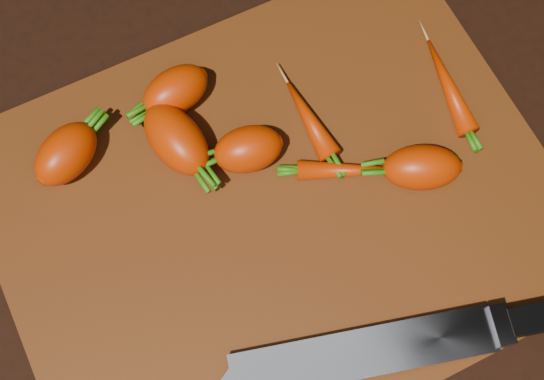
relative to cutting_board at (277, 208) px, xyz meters
name	(u,v)px	position (x,y,z in m)	size (l,w,h in m)	color
ground	(277,212)	(0.00, 0.00, -0.01)	(2.00, 2.00, 0.01)	black
cutting_board	(277,208)	(0.00, 0.00, 0.00)	(0.50, 0.40, 0.01)	#642D0D
carrot_0	(66,154)	(-0.15, 0.12, 0.03)	(0.07, 0.04, 0.04)	#CB2D00
carrot_1	(248,149)	(0.00, 0.05, 0.03)	(0.06, 0.04, 0.04)	#CB2D00
carrot_2	(176,139)	(-0.06, 0.09, 0.03)	(0.08, 0.05, 0.05)	#CB2D00
carrot_3	(175,91)	(-0.04, 0.14, 0.03)	(0.07, 0.04, 0.04)	#CB2D00
carrot_4	(422,168)	(0.13, -0.03, 0.03)	(0.07, 0.04, 0.04)	#CB2D00
carrot_5	(448,85)	(0.20, 0.03, 0.02)	(0.10, 0.02, 0.02)	#CB2D00
carrot_6	(356,170)	(0.08, 0.00, 0.02)	(0.11, 0.02, 0.02)	#CB2D00
carrot_7	(309,119)	(0.06, 0.06, 0.02)	(0.09, 0.02, 0.02)	#CB2D00
knife	(389,348)	(0.03, -0.16, 0.02)	(0.36, 0.13, 0.02)	gray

